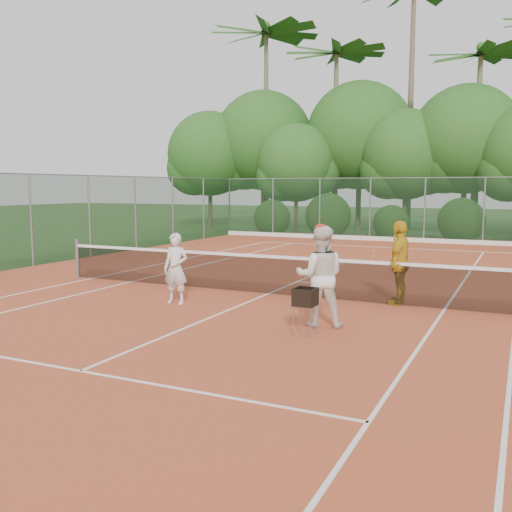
{
  "coord_description": "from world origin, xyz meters",
  "views": [
    {
      "loc": [
        5.57,
        -12.37,
        2.61
      ],
      "look_at": [
        0.27,
        -1.2,
        1.1
      ],
      "focal_mm": 40.0,
      "sensor_mm": 36.0,
      "label": 1
    }
  ],
  "objects_px": {
    "ball_hopper": "(305,298)",
    "player_yellow": "(400,263)",
    "player_white": "(176,268)",
    "player_center_grp": "(320,276)"
  },
  "relations": [
    {
      "from": "ball_hopper",
      "to": "player_yellow",
      "type": "bearing_deg",
      "value": 54.43
    },
    {
      "from": "player_white",
      "to": "player_center_grp",
      "type": "relative_size",
      "value": 0.82
    },
    {
      "from": "player_white",
      "to": "player_center_grp",
      "type": "bearing_deg",
      "value": -13.47
    },
    {
      "from": "player_white",
      "to": "player_yellow",
      "type": "bearing_deg",
      "value": 20.52
    },
    {
      "from": "player_yellow",
      "to": "ball_hopper",
      "type": "bearing_deg",
      "value": -11.76
    },
    {
      "from": "player_center_grp",
      "to": "ball_hopper",
      "type": "distance_m",
      "value": 0.8
    },
    {
      "from": "player_center_grp",
      "to": "player_yellow",
      "type": "xyz_separation_m",
      "value": [
        0.93,
        2.65,
        -0.02
      ]
    },
    {
      "from": "player_yellow",
      "to": "ball_hopper",
      "type": "height_order",
      "value": "player_yellow"
    },
    {
      "from": "player_center_grp",
      "to": "player_yellow",
      "type": "relative_size",
      "value": 1.03
    },
    {
      "from": "player_yellow",
      "to": "ball_hopper",
      "type": "relative_size",
      "value": 2.23
    }
  ]
}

